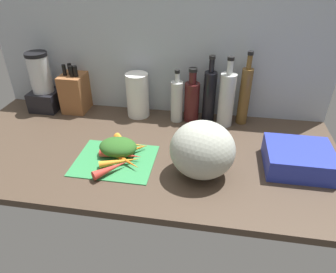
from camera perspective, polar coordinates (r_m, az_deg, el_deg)
The scene contains 22 objects.
ground_plane at distance 136.35cm, azimuth -4.63°, elevation -2.55°, with size 170.00×80.00×3.00cm, color #47382B.
wall_back at distance 156.75cm, azimuth -1.79°, elevation 15.08°, with size 170.00×3.00×60.00cm, color #ADB7C1.
cutting_board at distance 128.60cm, azimuth -9.86°, elevation -4.34°, with size 32.43×26.22×0.80cm, color #338C4C.
carrot_0 at distance 125.24cm, azimuth -8.26°, elevation -4.25°, with size 2.85×2.85×17.65cm, color orange.
carrot_1 at distance 135.43cm, azimuth -8.27°, elevation -1.08°, with size 3.25×3.25×11.44cm, color orange.
carrot_2 at distance 120.68cm, azimuth -10.62°, elevation -5.90°, with size 3.54×3.54×14.98cm, color red.
carrot_3 at distance 127.50cm, azimuth -8.81°, elevation -3.38°, with size 3.56×3.56×17.77cm, color red.
carrot_4 at distance 135.36cm, azimuth -8.25°, elevation -1.11°, with size 3.19×3.19×13.40cm, color orange.
carrot_5 at distance 130.50cm, azimuth -6.47°, elevation -2.43°, with size 2.92×2.92×13.33cm, color orange.
carrot_6 at distance 134.70cm, azimuth -7.20°, elevation -1.43°, with size 2.31×2.31×16.44cm, color orange.
carrot_7 at distance 124.41cm, azimuth -8.96°, elevation -4.63°, with size 2.77×2.77×16.60cm, color orange.
carrot_greens_pile at distance 129.63cm, azimuth -9.32°, elevation -1.92°, with size 15.95×12.27×6.75cm, color #2D6023.
winter_squash at distance 114.31cm, azimuth 6.42°, elevation -2.51°, with size 24.51×22.26×22.44cm, color #B2B7A8.
knife_block at distance 169.72cm, azimuth -16.99°, elevation 7.94°, with size 12.06×13.99×25.33cm.
blender_appliance at distance 175.21cm, azimuth -22.34°, elevation 8.78°, with size 14.46×14.46×30.97cm.
paper_towel_roll at distance 157.15cm, azimuth -5.69°, elevation 7.68°, with size 11.40×11.40×22.56cm, color white.
bottle_0 at distance 151.51cm, azimuth 1.65°, elevation 6.68°, with size 6.00×6.00×26.71cm.
bottle_1 at distance 152.10cm, azimuth 4.46°, elevation 6.81°, with size 7.48×7.48×27.35cm.
bottle_2 at distance 152.07cm, azimuth 7.74°, elevation 7.61°, with size 6.25×6.25×33.29cm.
bottle_3 at distance 148.94cm, azimuth 10.87°, elevation 6.89°, with size 7.55×7.55×34.27cm.
bottle_4 at distance 152.20cm, azimuth 14.12°, elevation 7.54°, with size 5.33×5.33×36.03cm.
dish_rack at distance 131.22cm, azimuth 23.15°, elevation -3.81°, with size 25.48×22.13×8.82cm, color #2838AD.
Camera 1 is at (29.07, -108.61, 75.65)cm, focal length 32.63 mm.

